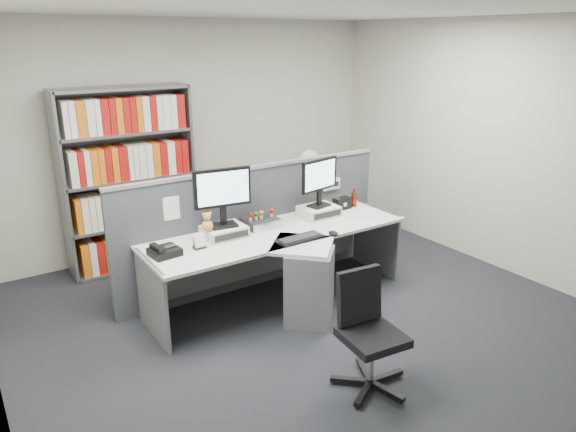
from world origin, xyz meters
TOP-DOWN VIEW (x-y plane):
  - ground at (0.00, 0.00)m, footprint 5.50×5.50m
  - room_shell at (0.00, 0.00)m, footprint 5.04×5.54m
  - partition at (0.00, 1.25)m, footprint 3.00×0.08m
  - desk at (0.00, 0.60)m, footprint 2.60×1.20m
  - monitor_riser_left at (-0.50, 0.98)m, footprint 0.38×0.31m
  - monitor_riser_right at (0.60, 0.98)m, footprint 0.38×0.31m
  - monitor_left at (-0.50, 0.98)m, footprint 0.54×0.20m
  - monitor_right at (0.60, 0.98)m, footprint 0.49×0.20m
  - desktop_pc at (-0.07, 1.03)m, footprint 0.32×0.28m
  - figurines at (-0.09, 1.01)m, footprint 0.29×0.05m
  - keyboard at (0.04, 0.51)m, footprint 0.46×0.19m
  - mouse at (0.37, 0.43)m, footprint 0.07×0.12m
  - desk_phone at (-1.13, 0.85)m, footprint 0.26×0.24m
  - desk_calendar at (-0.81, 0.84)m, footprint 0.11×0.08m
  - plush_toy at (-0.68, 0.94)m, footprint 0.10×0.10m
  - speaker at (0.95, 1.02)m, footprint 0.19×0.10m
  - cola_bottle at (1.11, 1.02)m, footprint 0.07×0.07m
  - shelving_unit at (-0.90, 2.44)m, footprint 1.41×0.40m
  - filing_cabinet at (1.20, 1.99)m, footprint 0.45×0.61m
  - desk_fan at (1.20, 1.99)m, footprint 0.28×0.17m
  - office_chair at (-0.18, -0.68)m, footprint 0.57×0.57m

SIDE VIEW (x-z plane):
  - ground at x=0.00m, z-range 0.00..0.00m
  - filing_cabinet at x=1.20m, z-range 0.00..0.70m
  - desk at x=0.00m, z-range 0.10..0.82m
  - office_chair at x=-0.18m, z-range 0.03..0.90m
  - partition at x=0.00m, z-range 0.01..1.29m
  - keyboard at x=0.04m, z-range 0.72..0.75m
  - mouse at x=0.37m, z-range 0.72..0.76m
  - desk_phone at x=-1.13m, z-range 0.71..0.81m
  - desktop_pc at x=-0.07m, z-range 0.72..0.80m
  - monitor_riser_left at x=-0.50m, z-range 0.72..0.82m
  - monitor_riser_right at x=0.60m, z-range 0.72..0.82m
  - desk_calendar at x=-0.81m, z-range 0.71..0.84m
  - speaker at x=0.95m, z-range 0.72..0.85m
  - cola_bottle at x=1.11m, z-range 0.69..0.91m
  - figurines at x=-0.09m, z-range 0.81..0.90m
  - plush_toy at x=-0.68m, z-range 0.81..0.99m
  - shelving_unit at x=-0.90m, z-range -0.02..1.98m
  - desk_fan at x=1.20m, z-range 0.76..1.23m
  - monitor_right at x=0.60m, z-range 0.87..1.37m
  - monitor_left at x=-0.50m, z-range 0.87..1.42m
  - room_shell at x=0.00m, z-range 0.43..3.15m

